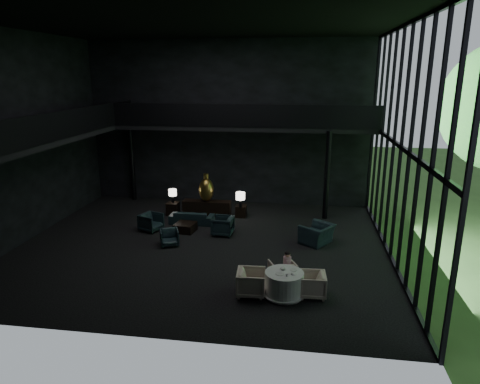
# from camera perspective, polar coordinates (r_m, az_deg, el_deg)

# --- Properties ---
(floor) EXTENTS (14.00, 12.00, 0.02)m
(floor) POSITION_cam_1_polar(r_m,az_deg,el_deg) (16.61, -5.01, -7.17)
(floor) COLOR black
(floor) RESTS_ON ground
(ceiling) EXTENTS (14.00, 12.00, 0.02)m
(ceiling) POSITION_cam_1_polar(r_m,az_deg,el_deg) (15.43, -5.76, 21.43)
(ceiling) COLOR black
(ceiling) RESTS_ON ground
(wall_back) EXTENTS (14.00, 0.04, 8.00)m
(wall_back) POSITION_cam_1_polar(r_m,az_deg,el_deg) (21.35, -1.58, 9.07)
(wall_back) COLOR black
(wall_back) RESTS_ON ground
(wall_front) EXTENTS (14.00, 0.04, 8.00)m
(wall_front) POSITION_cam_1_polar(r_m,az_deg,el_deg) (9.90, -13.42, 1.13)
(wall_front) COLOR black
(wall_front) RESTS_ON ground
(wall_left) EXTENTS (0.04, 12.00, 8.00)m
(wall_left) POSITION_cam_1_polar(r_m,az_deg,el_deg) (18.45, -27.15, 6.37)
(wall_left) COLOR black
(wall_left) RESTS_ON ground
(curtain_wall) EXTENTS (0.20, 12.00, 8.00)m
(curtain_wall) POSITION_cam_1_polar(r_m,az_deg,el_deg) (15.46, 20.69, 5.62)
(curtain_wall) COLOR black
(curtain_wall) RESTS_ON ground
(mezzanine_left) EXTENTS (2.00, 12.00, 0.25)m
(mezzanine_left) POSITION_cam_1_polar(r_m,az_deg,el_deg) (17.90, -24.51, 6.44)
(mezzanine_left) COLOR black
(mezzanine_left) RESTS_ON wall_left
(mezzanine_back) EXTENTS (12.00, 2.00, 0.25)m
(mezzanine_back) POSITION_cam_1_polar(r_m,az_deg,el_deg) (20.22, 0.76, 8.71)
(mezzanine_back) COLOR black
(mezzanine_back) RESTS_ON wall_back
(railing_left) EXTENTS (0.06, 12.00, 1.00)m
(railing_left) POSITION_cam_1_polar(r_m,az_deg,el_deg) (17.31, -21.91, 8.47)
(railing_left) COLOR black
(railing_left) RESTS_ON mezzanine_left
(railing_back) EXTENTS (12.00, 0.06, 1.00)m
(railing_back) POSITION_cam_1_polar(r_m,az_deg,el_deg) (19.17, 0.37, 10.14)
(railing_back) COLOR black
(railing_back) RESTS_ON mezzanine_back
(column_nw) EXTENTS (0.24, 0.24, 4.00)m
(column_nw) POSITION_cam_1_polar(r_m,az_deg,el_deg) (22.76, -14.21, 3.90)
(column_nw) COLOR black
(column_nw) RESTS_ON floor
(column_ne) EXTENTS (0.24, 0.24, 4.00)m
(column_ne) POSITION_cam_1_polar(r_m,az_deg,el_deg) (19.45, 11.52, 2.14)
(column_ne) COLOR black
(column_ne) RESTS_ON floor
(console) EXTENTS (2.23, 0.51, 0.71)m
(console) POSITION_cam_1_polar(r_m,az_deg,el_deg) (19.95, -4.44, -2.16)
(console) COLOR black
(console) RESTS_ON floor
(bronze_urn) EXTENTS (0.69, 0.69, 1.29)m
(bronze_urn) POSITION_cam_1_polar(r_m,az_deg,el_deg) (19.66, -4.51, 0.33)
(bronze_urn) COLOR #A16120
(bronze_urn) RESTS_ON console
(side_table_left) EXTENTS (0.54, 0.54, 0.59)m
(side_table_left) POSITION_cam_1_polar(r_m,az_deg,el_deg) (20.25, -8.93, -2.21)
(side_table_left) COLOR black
(side_table_left) RESTS_ON floor
(table_lamp_left) EXTENTS (0.37, 0.37, 0.63)m
(table_lamp_left) POSITION_cam_1_polar(r_m,az_deg,el_deg) (20.09, -8.98, -0.14)
(table_lamp_left) COLOR black
(table_lamp_left) RESTS_ON side_table_left
(side_table_right) EXTENTS (0.48, 0.48, 0.53)m
(side_table_right) POSITION_cam_1_polar(r_m,az_deg,el_deg) (19.74, 0.14, -2.58)
(side_table_right) COLOR black
(side_table_right) RESTS_ON floor
(table_lamp_right) EXTENTS (0.41, 0.41, 0.69)m
(table_lamp_right) POSITION_cam_1_polar(r_m,az_deg,el_deg) (19.31, 0.05, -0.62)
(table_lamp_right) COLOR black
(table_lamp_right) RESTS_ON side_table_right
(sofa) EXTENTS (1.79, 0.54, 0.70)m
(sofa) POSITION_cam_1_polar(r_m,az_deg,el_deg) (18.98, -6.46, -3.16)
(sofa) COLOR black
(sofa) RESTS_ON floor
(lounge_armchair_west) EXTENTS (1.03, 1.06, 0.86)m
(lounge_armchair_west) POSITION_cam_1_polar(r_m,az_deg,el_deg) (18.36, -11.79, -3.78)
(lounge_armchair_west) COLOR black
(lounge_armchair_west) RESTS_ON floor
(lounge_armchair_east) EXTENTS (0.89, 0.95, 0.91)m
(lounge_armchair_east) POSITION_cam_1_polar(r_m,az_deg,el_deg) (17.53, -2.35, -4.29)
(lounge_armchair_east) COLOR black
(lounge_armchair_east) RESTS_ON floor
(lounge_armchair_south) EXTENTS (0.78, 0.76, 0.63)m
(lounge_armchair_south) POSITION_cam_1_polar(r_m,az_deg,el_deg) (16.72, -9.39, -6.02)
(lounge_armchair_south) COLOR black
(lounge_armchair_south) RESTS_ON floor
(window_armchair) EXTENTS (1.43, 1.54, 1.13)m
(window_armchair) POSITION_cam_1_polar(r_m,az_deg,el_deg) (16.86, 10.24, -4.96)
(window_armchair) COLOR black
(window_armchair) RESTS_ON floor
(coffee_table) EXTENTS (0.91, 0.91, 0.36)m
(coffee_table) POSITION_cam_1_polar(r_m,az_deg,el_deg) (18.11, -7.32, -4.69)
(coffee_table) COLOR black
(coffee_table) RESTS_ON floor
(dining_table) EXTENTS (1.30, 1.30, 0.75)m
(dining_table) POSITION_cam_1_polar(r_m,az_deg,el_deg) (13.04, 5.89, -12.27)
(dining_table) COLOR white
(dining_table) RESTS_ON floor
(dining_chair_north) EXTENTS (0.94, 0.92, 0.75)m
(dining_chair_north) POSITION_cam_1_polar(r_m,az_deg,el_deg) (13.80, 5.66, -10.42)
(dining_chair_north) COLOR tan
(dining_chair_north) RESTS_ON floor
(dining_chair_east) EXTENTS (0.78, 0.83, 0.81)m
(dining_chair_east) POSITION_cam_1_polar(r_m,az_deg,el_deg) (13.10, 9.58, -11.89)
(dining_chair_east) COLOR #B4A498
(dining_chair_east) RESTS_ON floor
(dining_chair_west) EXTENTS (0.90, 0.96, 0.94)m
(dining_chair_west) POSITION_cam_1_polar(r_m,az_deg,el_deg) (12.96, 1.51, -11.66)
(dining_chair_west) COLOR #BAA898
(dining_chair_west) RESTS_ON floor
(child) EXTENTS (0.26, 0.26, 0.55)m
(child) POSITION_cam_1_polar(r_m,az_deg,el_deg) (13.74, 6.32, -8.94)
(child) COLOR pink
(child) RESTS_ON dining_chair_north
(plate_a) EXTENTS (0.30, 0.30, 0.02)m
(plate_a) POSITION_cam_1_polar(r_m,az_deg,el_deg) (12.73, 5.33, -10.81)
(plate_a) COLOR white
(plate_a) RESTS_ON dining_table
(plate_b) EXTENTS (0.24, 0.24, 0.01)m
(plate_b) POSITION_cam_1_polar(r_m,az_deg,el_deg) (13.01, 7.16, -10.26)
(plate_b) COLOR white
(plate_b) RESTS_ON dining_table
(saucer) EXTENTS (0.19, 0.19, 0.01)m
(saucer) POSITION_cam_1_polar(r_m,az_deg,el_deg) (12.77, 7.20, -10.80)
(saucer) COLOR white
(saucer) RESTS_ON dining_table
(coffee_cup) EXTENTS (0.09, 0.09, 0.06)m
(coffee_cup) POSITION_cam_1_polar(r_m,az_deg,el_deg) (12.72, 6.96, -10.72)
(coffee_cup) COLOR white
(coffee_cup) RESTS_ON saucer
(cereal_bowl) EXTENTS (0.17, 0.17, 0.08)m
(cereal_bowl) POSITION_cam_1_polar(r_m,az_deg,el_deg) (12.98, 5.74, -10.11)
(cereal_bowl) COLOR white
(cereal_bowl) RESTS_ON dining_table
(cream_pot) EXTENTS (0.07, 0.07, 0.07)m
(cream_pot) POSITION_cam_1_polar(r_m,az_deg,el_deg) (12.60, 6.25, -10.99)
(cream_pot) COLOR #99999E
(cream_pot) RESTS_ON dining_table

